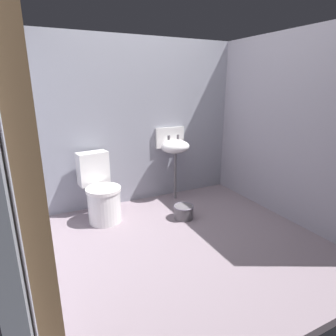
{
  "coord_description": "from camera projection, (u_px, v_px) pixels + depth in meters",
  "views": [
    {
      "loc": [
        -1.26,
        -2.28,
        1.57
      ],
      "look_at": [
        0.0,
        0.3,
        0.7
      ],
      "focal_mm": 30.0,
      "sensor_mm": 36.0,
      "label": 1
    }
  ],
  "objects": [
    {
      "name": "ground_plane",
      "position": [
        180.0,
        242.0,
        2.96
      ],
      "size": [
        3.14,
        2.78,
        0.08
      ],
      "primitive_type": "cube",
      "color": "gray"
    },
    {
      "name": "wall_back",
      "position": [
        137.0,
        123.0,
        3.7
      ],
      "size": [
        3.14,
        0.1,
        2.13
      ],
      "primitive_type": "cube",
      "color": "#9394A2",
      "rests_on": "ground"
    },
    {
      "name": "wall_left",
      "position": [
        11.0,
        152.0,
        2.13
      ],
      "size": [
        0.1,
        2.58,
        2.13
      ],
      "primitive_type": "cube",
      "color": "#8F95A2",
      "rests_on": "ground"
    },
    {
      "name": "wall_right",
      "position": [
        283.0,
        128.0,
        3.32
      ],
      "size": [
        0.1,
        2.58,
        2.13
      ],
      "primitive_type": "cube",
      "color": "#9995A3",
      "rests_on": "ground"
    },
    {
      "name": "wooden_door_post",
      "position": [
        33.0,
        206.0,
        1.2
      ],
      "size": [
        0.11,
        0.11,
        2.13
      ],
      "primitive_type": "cube",
      "color": "olive",
      "rests_on": "ground"
    },
    {
      "name": "toilet_near_wall",
      "position": [
        101.0,
        193.0,
        3.31
      ],
      "size": [
        0.46,
        0.64,
        0.78
      ],
      "rotation": [
        0.0,
        0.0,
        3.28
      ],
      "color": "white",
      "rests_on": "ground"
    },
    {
      "name": "sink",
      "position": [
        174.0,
        146.0,
        3.8
      ],
      "size": [
        0.42,
        0.35,
        0.99
      ],
      "color": "#605B5F",
      "rests_on": "ground"
    },
    {
      "name": "bucket",
      "position": [
        184.0,
        212.0,
        3.38
      ],
      "size": [
        0.25,
        0.25,
        0.16
      ],
      "color": "#605B5F",
      "rests_on": "ground"
    }
  ]
}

